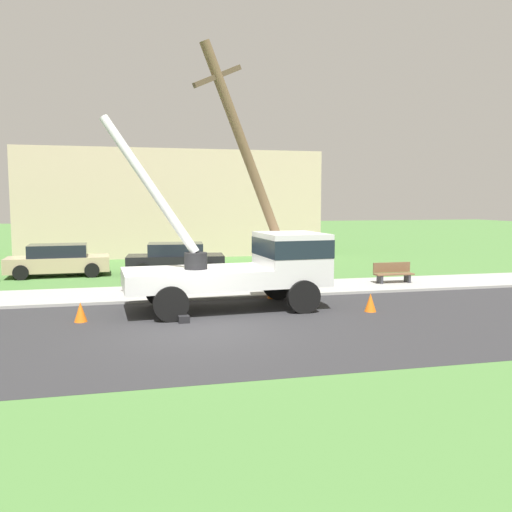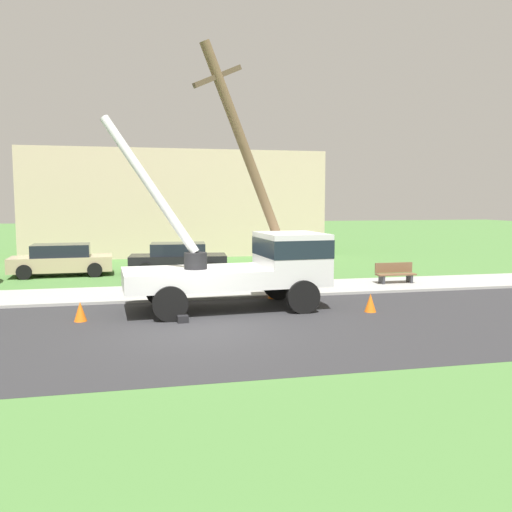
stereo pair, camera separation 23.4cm
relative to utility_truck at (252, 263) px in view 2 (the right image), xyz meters
The scene contains 12 objects.
ground_plane 9.68m from the utility_truck, 101.64° to the left, with size 120.00×120.00×0.00m, color #477538.
road_asphalt 3.54m from the utility_truck, 126.44° to the right, with size 80.00×8.30×0.01m, color #2B2B2D.
sidewalk_strip 3.89m from the utility_truck, 121.99° to the left, with size 80.00×3.12×0.10m, color #9E9E99.
utility_truck is the anchor object (origin of this frame).
leaning_utility_pole 3.01m from the utility_truck, 73.52° to the left, with size 4.11×1.86×8.29m.
traffic_cone_ahead 3.83m from the utility_truck, 22.91° to the right, with size 0.36×0.36×0.56m, color orange.
traffic_cone_behind 5.29m from the utility_truck, behind, with size 0.36×0.36×0.56m, color orange.
traffic_cone_curbside 2.10m from the utility_truck, 53.49° to the left, with size 0.36×0.36×0.56m, color orange.
parked_sedan_tan 11.35m from the utility_truck, 127.21° to the left, with size 4.48×2.15×1.42m.
parked_sedan_black 8.73m from the utility_truck, 101.01° to the left, with size 4.54×2.27×1.42m.
park_bench 7.31m from the utility_truck, 25.85° to the left, with size 1.60×0.45×0.90m.
lowrise_building_backdrop 18.57m from the utility_truck, 93.22° to the left, with size 18.00×6.00×6.40m, color #C6B293.
Camera 2 is at (-1.57, -13.70, 3.36)m, focal length 37.65 mm.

